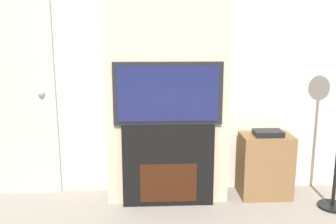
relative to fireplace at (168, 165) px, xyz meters
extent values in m
cube|color=silver|center=(0.00, 0.35, 0.99)|extent=(6.00, 0.06, 2.70)
cube|color=beige|center=(0.00, 0.16, 0.99)|extent=(1.08, 0.32, 2.70)
cube|color=black|center=(0.00, 0.00, 0.00)|extent=(0.80, 0.14, 0.73)
cube|color=#33160A|center=(0.00, -0.07, -0.14)|extent=(0.49, 0.01, 0.35)
cube|color=black|center=(0.00, 0.00, 0.64)|extent=(0.93, 0.06, 0.54)
cube|color=#191E4C|center=(0.00, -0.03, 0.64)|extent=(0.85, 0.01, 0.47)
cylinder|color=black|center=(1.44, -0.17, -0.35)|extent=(0.25, 0.25, 0.03)
cube|color=brown|center=(0.91, 0.11, -0.07)|extent=(0.46, 0.31, 0.59)
cube|color=black|center=(0.91, 0.08, 0.25)|extent=(0.25, 0.17, 0.05)
cube|color=#BCB7AD|center=(-1.42, 0.29, 0.65)|extent=(0.81, 0.04, 2.03)
sphere|color=silver|center=(-1.13, 0.25, 0.61)|extent=(0.06, 0.06, 0.06)
camera|label=1|loc=(-0.15, -3.12, 1.15)|focal=40.00mm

